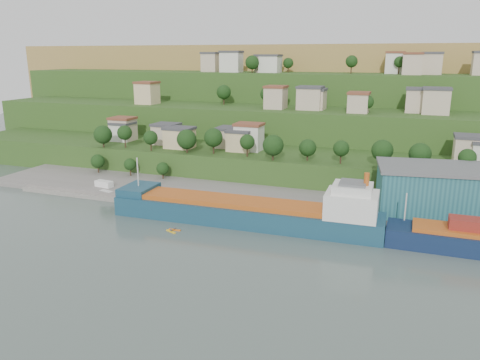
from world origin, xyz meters
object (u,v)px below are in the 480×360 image
at_px(warehouse, 438,190).
at_px(kayak_orange, 175,229).
at_px(caravan, 104,185).
at_px(cargo_ship_near, 252,213).

relative_size(warehouse, kayak_orange, 10.30).
distance_m(warehouse, caravan, 99.55).
height_order(cargo_ship_near, warehouse, cargo_ship_near).
bearing_deg(cargo_ship_near, kayak_orange, -148.39).
relative_size(cargo_ship_near, caravan, 12.19).
relative_size(warehouse, caravan, 5.67).
height_order(cargo_ship_near, kayak_orange, cargo_ship_near).
distance_m(caravan, kayak_orange, 43.06).
bearing_deg(cargo_ship_near, caravan, 167.13).
xyz_separation_m(caravan, kayak_orange, (36.95, -21.99, -2.34)).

